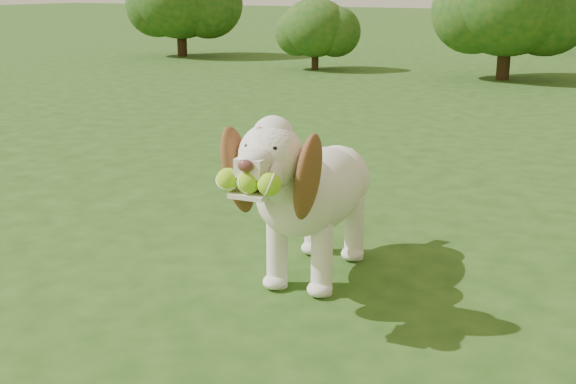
% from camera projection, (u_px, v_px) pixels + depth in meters
% --- Properties ---
extents(ground, '(80.00, 80.00, 0.00)m').
position_uv_depth(ground, '(231.00, 286.00, 3.39)').
color(ground, '#204112').
rests_on(ground, ground).
extents(dog, '(0.52, 1.33, 0.86)m').
position_uv_depth(dog, '(310.00, 187.00, 3.34)').
color(dog, white).
rests_on(dog, ground).
extents(shrub_a, '(1.12, 1.12, 1.16)m').
position_uv_depth(shrub_a, '(315.00, 28.00, 11.77)').
color(shrub_a, '#382314').
rests_on(shrub_a, ground).
extents(shrub_b, '(1.84, 1.84, 1.91)m').
position_uv_depth(shrub_b, '(509.00, 2.00, 10.40)').
color(shrub_b, '#382314').
rests_on(shrub_b, ground).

